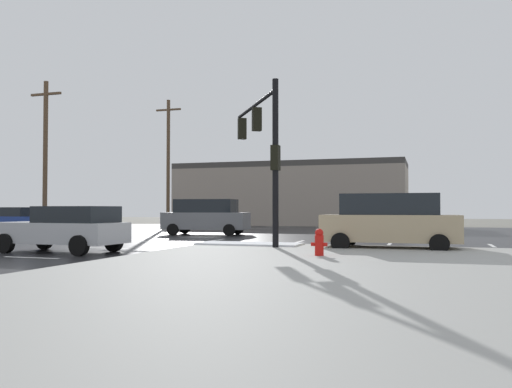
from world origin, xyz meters
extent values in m
plane|color=slate|center=(0.00, 0.00, 0.00)|extent=(120.00, 120.00, 0.00)
cube|color=#232326|center=(0.00, 0.00, 0.01)|extent=(44.00, 44.00, 0.02)
cube|color=#9E9E99|center=(12.00, -12.00, 0.07)|extent=(18.00, 18.00, 0.14)
cube|color=white|center=(5.00, -4.00, 0.17)|extent=(4.00, 1.60, 0.06)
cube|color=silver|center=(0.00, -10.00, 0.02)|extent=(2.00, 0.15, 0.01)
cube|color=silver|center=(0.00, -6.00, 0.02)|extent=(2.00, 0.15, 0.01)
cube|color=silver|center=(0.00, -2.00, 0.02)|extent=(2.00, 0.15, 0.01)
cube|color=silver|center=(0.00, 2.00, 0.02)|extent=(2.00, 0.15, 0.01)
cube|color=silver|center=(0.00, 6.00, 0.02)|extent=(2.00, 0.15, 0.01)
cube|color=silver|center=(0.00, 10.00, 0.02)|extent=(2.00, 0.15, 0.01)
cube|color=silver|center=(0.00, 14.00, 0.02)|extent=(2.00, 0.15, 0.01)
cube|color=silver|center=(0.00, 18.00, 0.02)|extent=(2.00, 0.15, 0.01)
cube|color=silver|center=(-10.00, 0.00, 0.02)|extent=(0.15, 2.00, 0.01)
cube|color=silver|center=(-6.00, 0.00, 0.02)|extent=(0.15, 2.00, 0.01)
cube|color=silver|center=(-2.00, 0.00, 0.02)|extent=(0.15, 2.00, 0.01)
cube|color=silver|center=(2.00, 0.00, 0.02)|extent=(0.15, 2.00, 0.01)
cube|color=silver|center=(6.00, 0.00, 0.02)|extent=(0.15, 2.00, 0.01)
cube|color=silver|center=(10.00, 0.00, 0.02)|extent=(0.15, 2.00, 0.01)
cube|color=silver|center=(14.00, 0.00, 0.02)|extent=(0.15, 2.00, 0.01)
cube|color=silver|center=(3.50, -4.00, 0.02)|extent=(0.45, 7.00, 0.01)
cylinder|color=black|center=(6.36, -5.10, 3.16)|extent=(0.22, 0.22, 6.04)
cylinder|color=black|center=(4.79, -2.66, 5.78)|extent=(3.26, 4.96, 0.14)
cube|color=black|center=(4.95, -2.90, 5.16)|extent=(0.45, 0.43, 0.95)
sphere|color=red|center=(4.86, -2.77, 5.44)|extent=(0.20, 0.20, 0.20)
cube|color=black|center=(3.53, -0.70, 5.16)|extent=(0.45, 0.43, 0.95)
sphere|color=red|center=(3.45, -0.57, 5.44)|extent=(0.20, 0.20, 0.20)
cube|color=black|center=(6.36, -5.10, 3.34)|extent=(0.28, 0.36, 0.90)
cylinder|color=red|center=(8.49, -7.90, 0.44)|extent=(0.26, 0.26, 0.60)
sphere|color=red|center=(8.49, -7.90, 0.81)|extent=(0.25, 0.25, 0.25)
cylinder|color=red|center=(8.31, -7.90, 0.47)|extent=(0.12, 0.11, 0.11)
cylinder|color=red|center=(8.67, -7.90, 0.47)|extent=(0.12, 0.11, 0.11)
cube|color=gray|center=(-0.39, 24.02, 2.57)|extent=(20.56, 8.00, 5.15)
cube|color=#3F3D3A|center=(-0.39, 24.02, 5.40)|extent=(20.56, 8.00, 0.50)
cube|color=tan|center=(10.25, -3.80, 0.82)|extent=(4.83, 2.01, 0.95)
cube|color=black|center=(10.25, -3.80, 1.67)|extent=(3.38, 1.84, 0.75)
cylinder|color=black|center=(8.63, -4.80, 0.35)|extent=(0.66, 0.23, 0.66)
cylinder|color=black|center=(8.60, -2.85, 0.35)|extent=(0.66, 0.23, 0.66)
cylinder|color=black|center=(11.89, -4.75, 0.35)|extent=(0.66, 0.23, 0.66)
cylinder|color=black|center=(11.87, -2.80, 0.35)|extent=(0.66, 0.23, 0.66)
sphere|color=white|center=(7.91, -4.45, 0.82)|extent=(0.18, 0.18, 0.18)
sphere|color=white|center=(7.89, -3.21, 0.82)|extent=(0.18, 0.18, 0.18)
cube|color=black|center=(-9.74, 6.05, 0.70)|extent=(1.99, 4.57, 0.70)
cube|color=black|center=(-9.71, 6.73, 1.33)|extent=(1.76, 2.54, 0.55)
cylinder|color=black|center=(-8.91, 4.49, 0.35)|extent=(0.25, 0.67, 0.66)
cylinder|color=black|center=(-10.71, 4.57, 0.35)|extent=(0.25, 0.67, 0.66)
cylinder|color=black|center=(-8.78, 7.54, 0.35)|extent=(0.25, 0.67, 0.66)
cylinder|color=black|center=(-10.58, 7.62, 0.35)|extent=(0.25, 0.67, 0.66)
sphere|color=white|center=(-9.26, 3.83, 0.70)|extent=(0.18, 0.18, 0.18)
sphere|color=white|center=(-10.41, 3.88, 0.70)|extent=(0.18, 0.18, 0.18)
cube|color=navy|center=(-11.79, 2.78, 0.70)|extent=(4.55, 1.94, 0.70)
cube|color=black|center=(-12.46, 2.80, 1.33)|extent=(2.53, 1.73, 0.55)
cylinder|color=black|center=(-10.23, 3.63, 0.35)|extent=(0.67, 0.24, 0.66)
cylinder|color=black|center=(-10.28, 1.83, 0.35)|extent=(0.67, 0.24, 0.66)
cylinder|color=black|center=(-13.29, 3.72, 0.35)|extent=(0.67, 0.24, 0.66)
sphere|color=white|center=(-9.57, 3.28, 0.70)|extent=(0.18, 0.18, 0.18)
sphere|color=white|center=(-9.60, 2.13, 0.70)|extent=(0.18, 0.18, 0.18)
cube|color=slate|center=(-0.50, 4.51, 0.82)|extent=(4.97, 2.42, 0.95)
cube|color=black|center=(-0.50, 4.51, 1.67)|extent=(3.52, 2.12, 0.75)
cylinder|color=black|center=(-2.03, 3.38, 0.35)|extent=(0.68, 0.28, 0.66)
cylinder|color=black|center=(-2.22, 5.32, 0.35)|extent=(0.68, 0.28, 0.66)
cylinder|color=black|center=(1.22, 3.70, 0.35)|extent=(0.68, 0.28, 0.66)
cylinder|color=black|center=(1.03, 5.64, 0.35)|extent=(0.68, 0.28, 0.66)
sphere|color=white|center=(-2.77, 3.66, 0.82)|extent=(0.18, 0.18, 0.18)
sphere|color=white|center=(-2.90, 4.90, 0.82)|extent=(0.18, 0.18, 0.18)
cube|color=#B7BABF|center=(-0.45, -8.10, 0.70)|extent=(4.59, 2.03, 0.70)
cube|color=black|center=(0.23, -8.14, 1.33)|extent=(2.56, 1.78, 0.55)
cylinder|color=black|center=(-2.02, -8.92, 0.35)|extent=(0.67, 0.25, 0.66)
cylinder|color=black|center=(-1.93, -7.12, 0.35)|extent=(0.67, 0.25, 0.66)
cylinder|color=black|center=(1.03, -9.08, 0.35)|extent=(0.67, 0.25, 0.66)
cylinder|color=black|center=(1.13, -7.28, 0.35)|extent=(0.67, 0.25, 0.66)
sphere|color=white|center=(-2.62, -7.41, 0.70)|extent=(0.18, 0.18, 0.18)
cylinder|color=brown|center=(-10.97, 3.66, 4.72)|extent=(0.28, 0.28, 9.44)
cube|color=brown|center=(-10.97, 3.66, 8.64)|extent=(2.20, 0.14, 0.14)
cylinder|color=brown|center=(-8.50, 15.20, 5.20)|extent=(0.28, 0.28, 10.40)
cube|color=brown|center=(-8.50, 15.20, 9.60)|extent=(2.20, 0.14, 0.14)
camera|label=1|loc=(11.50, -23.16, 1.52)|focal=36.87mm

